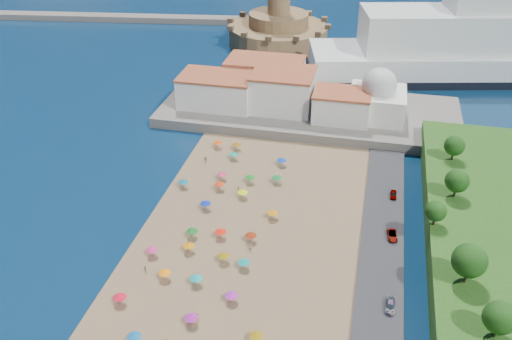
# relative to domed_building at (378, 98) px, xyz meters

# --- Properties ---
(ground) EXTENTS (700.00, 700.00, 0.00)m
(ground) POSITION_rel_domed_building_xyz_m (-30.00, -71.00, -8.97)
(ground) COLOR #071938
(ground) RESTS_ON ground
(terrace) EXTENTS (90.00, 36.00, 3.00)m
(terrace) POSITION_rel_domed_building_xyz_m (-20.00, 2.00, -7.47)
(terrace) COLOR #59544C
(terrace) RESTS_ON ground
(jetty) EXTENTS (18.00, 70.00, 2.40)m
(jetty) POSITION_rel_domed_building_xyz_m (-42.00, 37.00, -7.77)
(jetty) COLOR #59544C
(jetty) RESTS_ON ground
(breakwater) EXTENTS (199.03, 34.77, 2.60)m
(breakwater) POSITION_rel_domed_building_xyz_m (-140.00, 82.00, -7.67)
(breakwater) COLOR #59544C
(breakwater) RESTS_ON ground
(waterfront_buildings) EXTENTS (57.00, 29.00, 11.00)m
(waterfront_buildings) POSITION_rel_domed_building_xyz_m (-33.05, 2.64, -1.10)
(waterfront_buildings) COLOR silver
(waterfront_buildings) RESTS_ON terrace
(domed_building) EXTENTS (16.00, 16.00, 15.00)m
(domed_building) POSITION_rel_domed_building_xyz_m (0.00, 0.00, 0.00)
(domed_building) COLOR silver
(domed_building) RESTS_ON terrace
(fortress) EXTENTS (40.00, 40.00, 32.40)m
(fortress) POSITION_rel_domed_building_xyz_m (-42.00, 67.00, -2.29)
(fortress) COLOR olive
(fortress) RESTS_ON ground
(beach_parasols) EXTENTS (32.40, 115.81, 2.20)m
(beach_parasols) POSITION_rel_domed_building_xyz_m (-31.33, -83.55, -6.83)
(beach_parasols) COLOR gray
(beach_parasols) RESTS_ON beach
(beachgoers) EXTENTS (28.28, 93.72, 1.85)m
(beachgoers) POSITION_rel_domed_building_xyz_m (-32.28, -73.19, -7.87)
(beachgoers) COLOR tan
(beachgoers) RESTS_ON beach
(parked_cars) EXTENTS (2.52, 79.05, 1.40)m
(parked_cars) POSITION_rel_domed_building_xyz_m (6.00, -74.55, -7.64)
(parked_cars) COLOR gray
(parked_cars) RESTS_ON promenade
(hillside_trees) EXTENTS (13.15, 107.58, 8.05)m
(hillside_trees) POSITION_rel_domed_building_xyz_m (18.71, -76.80, 1.15)
(hillside_trees) COLOR #382314
(hillside_trees) RESTS_ON hillside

